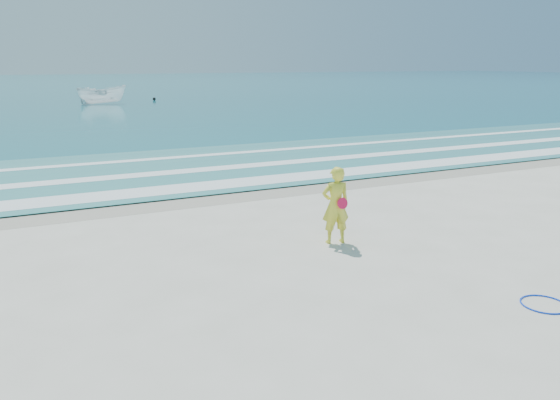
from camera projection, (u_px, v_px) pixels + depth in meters
name	position (u px, v px, depth m)	size (l,w,h in m)	color
ground	(375.00, 301.00, 9.96)	(400.00, 400.00, 0.00)	silver
wet_sand	(214.00, 196.00, 17.82)	(400.00, 2.40, 0.00)	#B2A893
ocean	(46.00, 85.00, 101.72)	(400.00, 190.00, 0.04)	#19727F
shallow	(174.00, 168.00, 22.18)	(400.00, 10.00, 0.01)	#59B7AD
foam_near	(202.00, 186.00, 18.94)	(400.00, 1.40, 0.01)	white
foam_mid	(179.00, 172.00, 21.48)	(400.00, 0.90, 0.01)	white
foam_far	(159.00, 159.00, 24.36)	(400.00, 0.60, 0.01)	white
hoop	(544.00, 304.00, 9.81)	(0.81, 0.81, 0.03)	#0C3AE0
boat	(102.00, 95.00, 55.63)	(1.84, 4.90, 1.89)	white
buoy	(154.00, 99.00, 61.09)	(0.35, 0.35, 0.35)	black
woman	(336.00, 205.00, 12.98)	(0.75, 0.56, 1.87)	yellow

